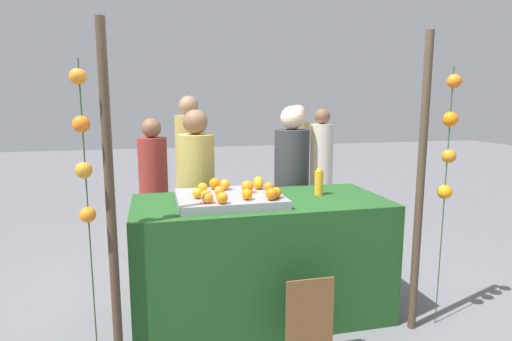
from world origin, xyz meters
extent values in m
plane|color=slate|center=(0.00, 0.00, 0.00)|extent=(24.00, 24.00, 0.00)
cube|color=#1E4C1E|center=(0.00, 0.00, 0.46)|extent=(1.90, 0.87, 0.91)
cube|color=gray|center=(-0.24, -0.03, 0.94)|extent=(0.76, 0.62, 0.06)
sphere|color=orange|center=(-0.48, -0.10, 1.01)|extent=(0.07, 0.07, 0.07)
sphere|color=orange|center=(-0.34, -0.29, 1.01)|extent=(0.08, 0.08, 0.08)
sphere|color=orange|center=(-0.42, 0.10, 1.01)|extent=(0.07, 0.07, 0.07)
sphere|color=orange|center=(-0.15, -0.22, 1.01)|extent=(0.08, 0.08, 0.08)
sphere|color=orange|center=(-0.32, -0.06, 1.01)|extent=(0.07, 0.07, 0.07)
sphere|color=orange|center=(0.06, -0.01, 1.01)|extent=(0.07, 0.07, 0.07)
sphere|color=orange|center=(0.03, 0.20, 1.01)|extent=(0.08, 0.08, 0.08)
sphere|color=orange|center=(-0.43, -0.26, 1.01)|extent=(0.07, 0.07, 0.07)
sphere|color=orange|center=(0.01, -0.27, 1.01)|extent=(0.08, 0.08, 0.08)
sphere|color=orange|center=(-0.43, -0.18, 1.01)|extent=(0.07, 0.07, 0.07)
sphere|color=orange|center=(-0.10, 0.00, 1.02)|extent=(0.09, 0.09, 0.09)
sphere|color=orange|center=(-0.32, 0.19, 1.02)|extent=(0.09, 0.09, 0.09)
sphere|color=orange|center=(0.01, 0.10, 1.01)|extent=(0.08, 0.08, 0.08)
sphere|color=orange|center=(-0.25, 0.14, 1.01)|extent=(0.08, 0.08, 0.08)
sphere|color=orange|center=(0.06, -0.22, 1.01)|extent=(0.08, 0.08, 0.08)
cylinder|color=gold|center=(0.49, 0.06, 1.01)|extent=(0.07, 0.07, 0.19)
cylinder|color=yellow|center=(0.49, 0.06, 1.11)|extent=(0.04, 0.04, 0.02)
cube|color=brown|center=(0.16, -0.66, 0.27)|extent=(0.32, 0.01, 0.56)
cube|color=black|center=(0.16, -0.65, 0.27)|extent=(0.29, 0.02, 0.54)
cylinder|color=tan|center=(-0.41, 0.65, 0.68)|extent=(0.32, 0.32, 1.36)
sphere|color=brown|center=(-0.41, 0.65, 1.47)|extent=(0.21, 0.21, 0.21)
cylinder|color=#333338|center=(0.47, 0.68, 0.69)|extent=(0.32, 0.32, 1.39)
sphere|color=beige|center=(0.47, 0.68, 1.49)|extent=(0.22, 0.22, 0.22)
cylinder|color=tan|center=(-0.35, 2.09, 0.74)|extent=(0.34, 0.34, 1.47)
sphere|color=#A87A59|center=(-0.35, 2.09, 1.59)|extent=(0.23, 0.23, 0.23)
cylinder|color=beige|center=(1.44, 2.32, 0.67)|extent=(0.31, 0.31, 1.33)
sphere|color=brown|center=(1.44, 2.32, 1.44)|extent=(0.21, 0.21, 0.21)
cylinder|color=tan|center=(1.07, 2.27, 0.69)|extent=(0.32, 0.32, 1.38)
sphere|color=beige|center=(1.07, 2.27, 1.48)|extent=(0.21, 0.21, 0.21)
cylinder|color=maroon|center=(-0.78, 1.43, 0.64)|extent=(0.30, 0.30, 1.27)
sphere|color=brown|center=(-0.78, 1.43, 1.37)|extent=(0.20, 0.20, 0.20)
cylinder|color=#473828|center=(-1.03, -0.47, 1.06)|extent=(0.06, 0.06, 2.11)
cylinder|color=#473828|center=(1.03, -0.47, 1.06)|extent=(0.06, 0.06, 2.11)
cylinder|color=#2D4C23|center=(-1.15, -0.50, 0.94)|extent=(0.01, 0.01, 1.88)
sphere|color=orange|center=(-1.16, -0.50, 1.78)|extent=(0.09, 0.09, 0.09)
sphere|color=orange|center=(-1.16, -0.49, 1.52)|extent=(0.10, 0.10, 0.10)
sphere|color=orange|center=(-1.16, -0.50, 1.26)|extent=(0.09, 0.09, 0.09)
sphere|color=orange|center=(-1.15, -0.51, 1.01)|extent=(0.09, 0.09, 0.09)
cylinder|color=#2D4C23|center=(1.24, -0.46, 0.94)|extent=(0.01, 0.01, 1.88)
sphere|color=orange|center=(1.25, -0.46, 1.78)|extent=(0.10, 0.10, 0.10)
sphere|color=orange|center=(1.25, -0.45, 1.52)|extent=(0.10, 0.10, 0.10)
sphere|color=orange|center=(1.25, -0.46, 1.26)|extent=(0.10, 0.10, 0.10)
sphere|color=orange|center=(1.24, -0.45, 1.01)|extent=(0.10, 0.10, 0.10)
camera|label=1|loc=(-0.77, -3.04, 1.66)|focal=30.04mm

